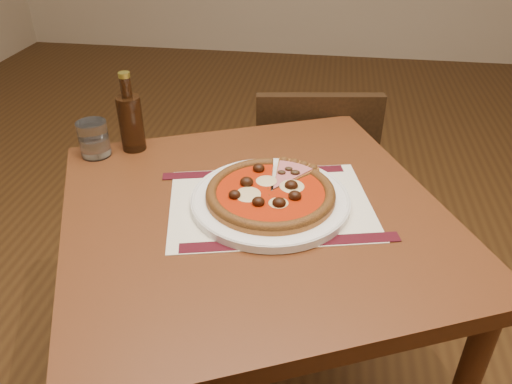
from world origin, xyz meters
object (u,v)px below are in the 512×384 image
plate (270,200)px  bottle (131,120)px  chair_far (311,179)px  table (255,245)px  water_glass (94,139)px  pizza (270,193)px

plate → bottle: bottle is taller
plate → chair_far: bearing=83.3°
chair_far → plate: 0.67m
table → chair_far: chair_far is taller
table → water_glass: size_ratio=11.57×
pizza → water_glass: size_ratio=3.06×
table → pizza: bearing=33.4°
table → bottle: bottle is taller
table → water_glass: water_glass is taller
chair_far → plate: bearing=74.6°
chair_far → bottle: 0.71m
plate → pizza: (-0.00, -0.00, 0.02)m
chair_far → pizza: (-0.07, -0.60, 0.32)m
chair_far → pizza: chair_far is taller
water_glass → chair_far: bearing=39.3°
bottle → water_glass: bearing=-149.8°
table → water_glass: bearing=157.8°
chair_far → table: bearing=72.0°
plate → pizza: size_ratio=1.23×
plate → table: bearing=-146.4°
plate → bottle: (-0.39, 0.21, 0.07)m
chair_far → bottle: bearing=32.0°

